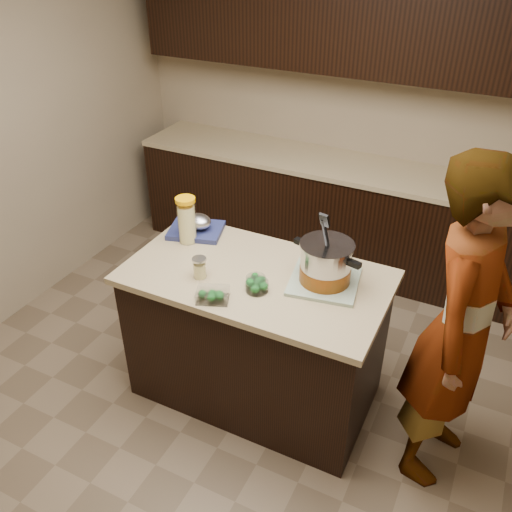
{
  "coord_description": "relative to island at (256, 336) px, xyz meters",
  "views": [
    {
      "loc": [
        1.1,
        -2.21,
        2.6
      ],
      "look_at": [
        0.0,
        0.0,
        1.02
      ],
      "focal_mm": 38.0,
      "sensor_mm": 36.0,
      "label": 1
    }
  ],
  "objects": [
    {
      "name": "ground_plane",
      "position": [
        0.0,
        0.0,
        -0.45
      ],
      "size": [
        4.0,
        4.0,
        0.0
      ],
      "primitive_type": "plane",
      "color": "brown",
      "rests_on": "ground"
    },
    {
      "name": "room_shell",
      "position": [
        0.0,
        0.0,
        1.26
      ],
      "size": [
        4.04,
        4.04,
        2.72
      ],
      "color": "tan",
      "rests_on": "ground"
    },
    {
      "name": "back_cabinets",
      "position": [
        0.0,
        1.74,
        0.49
      ],
      "size": [
        3.6,
        0.63,
        2.33
      ],
      "color": "black",
      "rests_on": "ground"
    },
    {
      "name": "island",
      "position": [
        0.0,
        0.0,
        0.0
      ],
      "size": [
        1.46,
        0.81,
        0.9
      ],
      "color": "black",
      "rests_on": "ground"
    },
    {
      "name": "dish_towel",
      "position": [
        0.37,
        0.09,
        0.46
      ],
      "size": [
        0.42,
        0.42,
        0.02
      ],
      "primitive_type": "cube",
      "rotation": [
        0.0,
        0.0,
        0.17
      ],
      "color": "#4E7552",
      "rests_on": "island"
    },
    {
      "name": "stock_pot",
      "position": [
        0.37,
        0.09,
        0.56
      ],
      "size": [
        0.4,
        0.35,
        0.41
      ],
      "rotation": [
        0.0,
        0.0,
        -0.23
      ],
      "color": "#B7B7BC",
      "rests_on": "dish_towel"
    },
    {
      "name": "lemonade_pitcher",
      "position": [
        -0.53,
        0.14,
        0.58
      ],
      "size": [
        0.12,
        0.12,
        0.29
      ],
      "rotation": [
        0.0,
        0.0,
        -0.04
      ],
      "color": "#DFD388",
      "rests_on": "island"
    },
    {
      "name": "mason_jar",
      "position": [
        -0.26,
        -0.16,
        0.5
      ],
      "size": [
        0.1,
        0.1,
        0.13
      ],
      "rotation": [
        0.0,
        0.0,
        0.35
      ],
      "color": "#DFD388",
      "rests_on": "island"
    },
    {
      "name": "broccoli_tub_left",
      "position": [
        0.05,
        -0.09,
        0.47
      ],
      "size": [
        0.14,
        0.14,
        0.05
      ],
      "rotation": [
        0.0,
        0.0,
        0.31
      ],
      "color": "silver",
      "rests_on": "island"
    },
    {
      "name": "broccoli_tub_right",
      "position": [
        0.07,
        -0.13,
        0.47
      ],
      "size": [
        0.13,
        0.13,
        0.06
      ],
      "rotation": [
        0.0,
        0.0,
        -0.11
      ],
      "color": "silver",
      "rests_on": "island"
    },
    {
      "name": "broccoli_tub_rect",
      "position": [
        -0.1,
        -0.31,
        0.47
      ],
      "size": [
        0.2,
        0.17,
        0.06
      ],
      "rotation": [
        0.0,
        0.0,
        0.38
      ],
      "color": "silver",
      "rests_on": "island"
    },
    {
      "name": "blue_tray",
      "position": [
        -0.53,
        0.24,
        0.49
      ],
      "size": [
        0.38,
        0.34,
        0.12
      ],
      "rotation": [
        0.0,
        0.0,
        0.29
      ],
      "color": "navy",
      "rests_on": "island"
    },
    {
      "name": "person",
      "position": [
        1.09,
        0.01,
        0.45
      ],
      "size": [
        0.54,
        0.73,
        1.81
      ],
      "primitive_type": "imported",
      "rotation": [
        0.0,
        0.0,
        1.39
      ],
      "color": "gray",
      "rests_on": "ground"
    }
  ]
}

